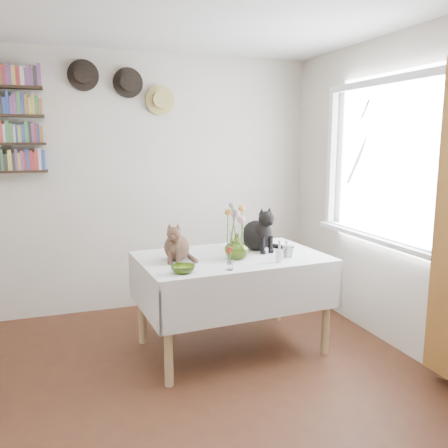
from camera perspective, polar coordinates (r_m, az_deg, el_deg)
name	(u,v)px	position (r m, az deg, el deg)	size (l,w,h in m)	color
room	(167,222)	(2.51, -6.90, 0.30)	(4.08, 4.58, 2.58)	#573019
window	(382,174)	(4.08, 18.43, 5.67)	(0.12, 1.52, 1.32)	white
dining_table	(232,279)	(3.79, 0.93, -6.64)	(1.50, 1.01, 0.77)	white
tabby_cat	(177,240)	(3.59, -5.73, -1.97)	(0.21, 0.26, 0.31)	brown
black_cat	(256,227)	(3.92, 3.91, -0.42)	(0.25, 0.32, 0.38)	black
flower_vase	(237,246)	(3.63, 1.53, -2.71)	(0.19, 0.19, 0.19)	#84AC32
green_bowl	(183,269)	(3.28, -4.96, -5.43)	(0.17, 0.17, 0.05)	#84AC32
drinking_glass	(288,252)	(3.72, 7.69, -3.31)	(0.10, 0.10, 0.09)	white
candlestick	(279,255)	(3.56, 6.66, -3.72)	(0.05, 0.05, 0.17)	white
berry_jar	(230,258)	(3.32, 0.70, -4.09)	(0.05, 0.05, 0.19)	white
porcelain_figurine	(287,247)	(3.86, 7.54, -2.81)	(0.05, 0.05, 0.10)	white
flower_bouquet	(236,215)	(3.59, 1.43, 1.13)	(0.17, 0.12, 0.39)	#4C7233
wall_hats	(125,86)	(4.67, -11.85, 15.94)	(0.98, 0.09, 0.48)	black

